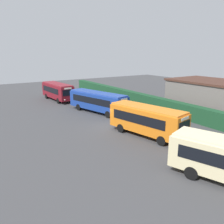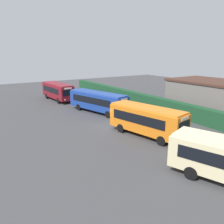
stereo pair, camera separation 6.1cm
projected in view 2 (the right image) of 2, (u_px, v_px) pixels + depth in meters
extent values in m
plane|color=#424244|center=(110.00, 127.00, 28.35)|extent=(99.01, 99.01, 0.00)
cube|color=maroon|center=(58.00, 91.00, 43.66)|extent=(9.36, 3.13, 2.48)
cube|color=maroon|center=(57.00, 84.00, 43.32)|extent=(9.07, 2.91, 0.20)
cube|color=black|center=(63.00, 89.00, 44.56)|extent=(7.17, 0.51, 0.99)
cube|color=black|center=(51.00, 90.00, 43.09)|extent=(7.17, 0.51, 0.99)
cube|color=black|center=(68.00, 93.00, 39.99)|extent=(0.18, 2.07, 1.04)
cube|color=silver|center=(68.00, 88.00, 39.80)|extent=(0.13, 1.39, 0.28)
cylinder|color=black|center=(70.00, 99.00, 42.44)|extent=(1.02, 0.35, 1.00)
cylinder|color=black|center=(58.00, 101.00, 41.10)|extent=(1.02, 0.35, 1.00)
cylinder|color=black|center=(58.00, 95.00, 46.88)|extent=(1.02, 0.35, 1.00)
cylinder|color=black|center=(47.00, 96.00, 45.54)|extent=(1.02, 0.35, 1.00)
sphere|color=silver|center=(72.00, 99.00, 40.68)|extent=(0.22, 0.22, 0.22)
sphere|color=silver|center=(65.00, 100.00, 39.88)|extent=(0.22, 0.22, 0.22)
cube|color=navy|center=(98.00, 101.00, 34.64)|extent=(10.74, 4.92, 2.39)
cube|color=#2747A0|center=(98.00, 93.00, 34.31)|extent=(10.39, 4.65, 0.20)
cube|color=black|center=(102.00, 98.00, 35.63)|extent=(7.92, 2.05, 0.95)
cube|color=black|center=(90.00, 100.00, 33.90)|extent=(7.92, 2.05, 0.95)
cube|color=black|center=(124.00, 105.00, 31.10)|extent=(0.53, 1.93, 1.00)
cube|color=silver|center=(124.00, 100.00, 30.91)|extent=(0.37, 1.30, 0.28)
cylinder|color=black|center=(118.00, 112.00, 33.59)|extent=(1.04, 0.52, 1.00)
cylinder|color=black|center=(108.00, 115.00, 32.03)|extent=(1.04, 0.52, 1.00)
cylinder|color=black|center=(89.00, 105.00, 37.88)|extent=(1.04, 0.52, 1.00)
cylinder|color=black|center=(79.00, 107.00, 36.32)|extent=(1.04, 0.52, 1.00)
sphere|color=silver|center=(127.00, 112.00, 31.84)|extent=(0.22, 0.22, 0.22)
sphere|color=silver|center=(121.00, 114.00, 30.91)|extent=(0.22, 0.22, 0.22)
cube|color=orange|center=(147.00, 120.00, 24.86)|extent=(9.18, 4.34, 2.53)
cube|color=orange|center=(147.00, 108.00, 24.52)|extent=(8.87, 4.08, 0.20)
cube|color=black|center=(152.00, 115.00, 25.87)|extent=(6.75, 1.48, 1.01)
cube|color=black|center=(137.00, 119.00, 24.12)|extent=(6.75, 1.48, 1.01)
cube|color=black|center=(184.00, 126.00, 21.74)|extent=(0.48, 2.05, 1.06)
cube|color=silver|center=(185.00, 119.00, 21.54)|extent=(0.33, 1.38, 0.28)
cylinder|color=black|center=(174.00, 135.00, 24.11)|extent=(1.04, 0.48, 1.00)
cylinder|color=black|center=(161.00, 141.00, 22.51)|extent=(1.04, 0.48, 1.00)
cylinder|color=black|center=(134.00, 124.00, 27.88)|extent=(1.04, 0.48, 1.00)
cylinder|color=black|center=(121.00, 128.00, 26.28)|extent=(1.04, 0.48, 1.00)
sphere|color=silver|center=(187.00, 137.00, 22.51)|extent=(0.22, 0.22, 0.22)
sphere|color=silver|center=(180.00, 140.00, 21.56)|extent=(0.22, 0.22, 0.22)
cylinder|color=black|center=(202.00, 161.00, 18.29)|extent=(1.04, 0.59, 1.00)
cylinder|color=black|center=(191.00, 173.00, 16.52)|extent=(1.04, 0.59, 1.00)
cube|color=#4C6B47|center=(64.00, 95.00, 47.17)|extent=(0.25, 0.29, 0.82)
cube|color=olive|center=(63.00, 91.00, 46.98)|extent=(0.28, 0.44, 0.72)
sphere|color=brown|center=(63.00, 89.00, 46.86)|extent=(0.23, 0.23, 0.23)
cube|color=olive|center=(97.00, 103.00, 39.26)|extent=(0.35, 0.38, 0.87)
cube|color=olive|center=(97.00, 99.00, 39.05)|extent=(0.44, 0.54, 0.77)
sphere|color=#8C6647|center=(97.00, 96.00, 38.93)|extent=(0.24, 0.24, 0.24)
cube|color=#4C6B47|center=(146.00, 124.00, 28.02)|extent=(0.37, 0.37, 0.87)
cube|color=#334C8C|center=(147.00, 118.00, 27.82)|extent=(0.50, 0.50, 0.76)
sphere|color=#8C6647|center=(147.00, 114.00, 27.69)|extent=(0.24, 0.24, 0.24)
cube|color=olive|center=(177.00, 130.00, 25.81)|extent=(0.37, 0.32, 0.86)
cube|color=#4C6B47|center=(177.00, 123.00, 25.60)|extent=(0.54, 0.39, 0.75)
sphere|color=tan|center=(177.00, 119.00, 25.48)|extent=(0.24, 0.24, 0.24)
cube|color=#1B4729|center=(171.00, 108.00, 33.66)|extent=(61.50, 1.29, 2.10)
cube|color=slate|center=(208.00, 97.00, 34.68)|extent=(10.40, 7.66, 4.65)
cube|color=#4C2D23|center=(210.00, 81.00, 34.05)|extent=(10.82, 7.97, 0.30)
cone|color=orange|center=(83.00, 94.00, 49.32)|extent=(0.36, 0.36, 0.60)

